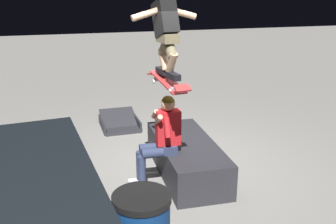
{
  "coord_description": "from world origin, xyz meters",
  "views": [
    {
      "loc": [
        -5.39,
        1.75,
        2.76
      ],
      "look_at": [
        -0.54,
        0.29,
        1.12
      ],
      "focal_mm": 40.78,
      "sensor_mm": 36.0,
      "label": 1
    }
  ],
  "objects_px": {
    "person_sitting_on_ledge": "(161,137)",
    "ledge_box_main": "(186,157)",
    "skateboard": "(168,82)",
    "kicker_ramp": "(120,124)",
    "skater_airborne": "(166,28)"
  },
  "relations": [
    {
      "from": "person_sitting_on_ledge",
      "to": "ledge_box_main",
      "type": "bearing_deg",
      "value": -60.81
    },
    {
      "from": "skateboard",
      "to": "kicker_ramp",
      "type": "relative_size",
      "value": 1.09
    },
    {
      "from": "ledge_box_main",
      "to": "person_sitting_on_ledge",
      "type": "relative_size",
      "value": 1.5
    },
    {
      "from": "skateboard",
      "to": "ledge_box_main",
      "type": "bearing_deg",
      "value": -43.86
    },
    {
      "from": "ledge_box_main",
      "to": "skateboard",
      "type": "xyz_separation_m",
      "value": [
        -0.46,
        0.44,
        1.34
      ]
    },
    {
      "from": "person_sitting_on_ledge",
      "to": "skateboard",
      "type": "height_order",
      "value": "skateboard"
    },
    {
      "from": "skateboard",
      "to": "kicker_ramp",
      "type": "bearing_deg",
      "value": 4.33
    },
    {
      "from": "skater_airborne",
      "to": "ledge_box_main",
      "type": "bearing_deg",
      "value": -48.05
    },
    {
      "from": "kicker_ramp",
      "to": "skater_airborne",
      "type": "bearing_deg",
      "value": -175.72
    },
    {
      "from": "person_sitting_on_ledge",
      "to": "skater_airborne",
      "type": "xyz_separation_m",
      "value": [
        -0.13,
        -0.05,
        1.52
      ]
    },
    {
      "from": "skater_airborne",
      "to": "kicker_ramp",
      "type": "relative_size",
      "value": 1.18
    },
    {
      "from": "person_sitting_on_ledge",
      "to": "kicker_ramp",
      "type": "distance_m",
      "value": 2.71
    },
    {
      "from": "ledge_box_main",
      "to": "skater_airborne",
      "type": "distance_m",
      "value": 2.11
    },
    {
      "from": "ledge_box_main",
      "to": "skateboard",
      "type": "relative_size",
      "value": 1.97
    },
    {
      "from": "kicker_ramp",
      "to": "ledge_box_main",
      "type": "bearing_deg",
      "value": -164.49
    }
  ]
}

